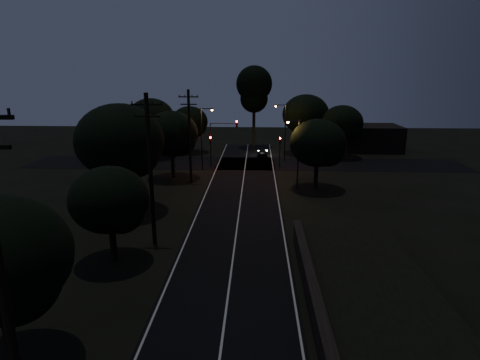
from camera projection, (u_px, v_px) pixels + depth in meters
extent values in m
cube|color=black|center=(239.00, 212.00, 36.46)|extent=(8.00, 70.00, 0.02)
cube|color=black|center=(246.00, 164.00, 55.75)|extent=(60.00, 8.00, 0.02)
cube|color=beige|center=(239.00, 212.00, 36.46)|extent=(0.12, 70.00, 0.01)
cube|color=beige|center=(198.00, 211.00, 36.61)|extent=(0.12, 70.00, 0.01)
cube|color=beige|center=(280.00, 213.00, 36.30)|extent=(0.12, 70.00, 0.01)
cube|color=black|center=(323.00, 343.00, 17.76)|extent=(0.40, 26.00, 1.50)
cube|color=black|center=(324.00, 327.00, 17.55)|extent=(0.55, 26.00, 0.10)
cube|color=black|center=(401.00, 348.00, 17.66)|extent=(6.50, 26.00, 1.20)
cylinder|color=black|center=(3.00, 292.00, 12.00)|extent=(0.30, 0.30, 12.00)
cylinder|color=black|center=(151.00, 171.00, 28.52)|extent=(0.30, 0.30, 11.00)
cube|color=black|center=(147.00, 105.00, 27.29)|extent=(2.20, 0.12, 0.12)
cube|color=black|center=(147.00, 116.00, 27.50)|extent=(1.80, 0.12, 0.12)
cylinder|color=black|center=(190.00, 137.00, 44.98)|extent=(0.30, 0.30, 10.50)
cube|color=black|center=(188.00, 97.00, 43.82)|extent=(2.20, 0.12, 0.12)
cube|color=black|center=(189.00, 104.00, 44.03)|extent=(1.80, 0.12, 0.12)
cylinder|color=black|center=(9.00, 336.00, 17.18)|extent=(0.44, 0.44, 2.81)
sphere|color=black|center=(14.00, 279.00, 15.75)|extent=(3.63, 3.63, 3.63)
cylinder|color=black|center=(113.00, 244.00, 26.83)|extent=(0.44, 0.44, 2.42)
ellipsoid|color=black|center=(109.00, 199.00, 26.01)|extent=(5.14, 5.14, 4.37)
sphere|color=black|center=(121.00, 210.00, 25.62)|extent=(3.08, 3.08, 3.08)
cylinder|color=black|center=(124.00, 192.00, 36.43)|extent=(0.44, 0.44, 3.58)
ellipsoid|color=black|center=(120.00, 141.00, 35.20)|extent=(7.72, 7.72, 6.57)
sphere|color=black|center=(133.00, 151.00, 34.61)|extent=(4.63, 4.63, 4.63)
cylinder|color=black|center=(173.00, 166.00, 48.00)|extent=(0.44, 0.44, 2.95)
ellipsoid|color=black|center=(171.00, 134.00, 47.00)|extent=(6.30, 6.30, 5.36)
sphere|color=black|center=(180.00, 140.00, 46.51)|extent=(3.78, 3.78, 3.78)
cylinder|color=black|center=(190.00, 144.00, 63.49)|extent=(0.44, 0.44, 2.66)
ellipsoid|color=black|center=(190.00, 122.00, 62.58)|extent=(5.70, 5.70, 4.84)
sphere|color=black|center=(196.00, 126.00, 62.14)|extent=(3.42, 3.42, 3.42)
cylinder|color=black|center=(153.00, 146.00, 59.76)|extent=(0.44, 0.44, 3.23)
ellipsoid|color=black|center=(151.00, 118.00, 58.67)|extent=(6.80, 6.80, 5.78)
sphere|color=black|center=(158.00, 123.00, 58.15)|extent=(4.08, 4.08, 4.08)
cylinder|color=black|center=(304.00, 142.00, 62.66)|extent=(0.44, 0.44, 3.33)
ellipsoid|color=black|center=(306.00, 114.00, 61.52)|extent=(7.17, 7.17, 6.09)
sphere|color=black|center=(314.00, 120.00, 60.97)|extent=(4.30, 4.30, 4.30)
cylinder|color=black|center=(340.00, 148.00, 59.63)|extent=(0.44, 0.44, 2.84)
ellipsoid|color=black|center=(342.00, 123.00, 58.66)|extent=(6.06, 6.06, 5.15)
sphere|color=black|center=(350.00, 128.00, 58.19)|extent=(3.63, 3.63, 3.63)
cylinder|color=black|center=(316.00, 176.00, 43.48)|extent=(0.44, 0.44, 2.81)
ellipsoid|color=black|center=(318.00, 143.00, 42.53)|extent=(5.97, 5.97, 5.08)
sphere|color=black|center=(328.00, 150.00, 42.07)|extent=(3.58, 3.58, 3.58)
cylinder|color=black|center=(254.00, 125.00, 67.28)|extent=(0.50, 0.50, 7.36)
sphere|color=black|center=(254.00, 84.00, 65.52)|extent=(5.89, 5.89, 5.89)
sphere|color=black|center=(254.00, 99.00, 66.15)|extent=(4.55, 4.55, 4.55)
cube|color=black|center=(126.00, 136.00, 65.64)|extent=(10.00, 8.00, 4.40)
cube|color=black|center=(371.00, 138.00, 65.01)|extent=(9.00, 7.00, 4.00)
cylinder|color=black|center=(211.00, 155.00, 53.59)|extent=(0.12, 0.12, 3.20)
cube|color=black|center=(210.00, 140.00, 53.06)|extent=(0.28, 0.22, 0.90)
sphere|color=#FF0705|center=(210.00, 138.00, 52.85)|extent=(0.22, 0.22, 0.22)
cylinder|color=black|center=(280.00, 156.00, 53.22)|extent=(0.12, 0.12, 3.20)
cube|color=black|center=(280.00, 140.00, 52.68)|extent=(0.28, 0.22, 0.90)
sphere|color=#FF0705|center=(280.00, 138.00, 52.48)|extent=(0.22, 0.22, 0.22)
cylinder|color=black|center=(211.00, 148.00, 53.36)|extent=(0.12, 0.12, 5.00)
cube|color=black|center=(237.00, 124.00, 52.35)|extent=(0.28, 0.22, 0.90)
sphere|color=#FF0705|center=(237.00, 121.00, 52.15)|extent=(0.22, 0.22, 0.22)
cube|color=black|center=(223.00, 124.00, 52.42)|extent=(3.50, 0.08, 0.08)
cylinder|color=black|center=(202.00, 140.00, 51.07)|extent=(0.16, 0.16, 8.00)
cube|color=black|center=(206.00, 109.00, 50.03)|extent=(1.40, 0.10, 0.10)
cube|color=black|center=(212.00, 109.00, 50.01)|extent=(0.35, 0.22, 0.12)
sphere|color=orange|center=(212.00, 110.00, 50.04)|extent=(0.26, 0.26, 0.26)
cylinder|color=black|center=(285.00, 133.00, 56.41)|extent=(0.16, 0.16, 8.00)
cube|color=black|center=(281.00, 105.00, 55.42)|extent=(1.40, 0.10, 0.10)
cube|color=black|center=(276.00, 105.00, 55.46)|extent=(0.35, 0.22, 0.12)
sphere|color=orange|center=(276.00, 106.00, 55.49)|extent=(0.26, 0.26, 0.26)
cylinder|color=black|center=(298.00, 155.00, 42.95)|extent=(0.16, 0.16, 7.50)
cube|color=black|center=(294.00, 121.00, 42.02)|extent=(1.20, 0.10, 0.10)
cube|color=black|center=(288.00, 121.00, 42.06)|extent=(0.35, 0.22, 0.12)
sphere|color=orange|center=(288.00, 122.00, 42.09)|extent=(0.26, 0.26, 0.26)
imported|color=black|center=(262.00, 153.00, 59.34)|extent=(1.64, 3.95, 1.34)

